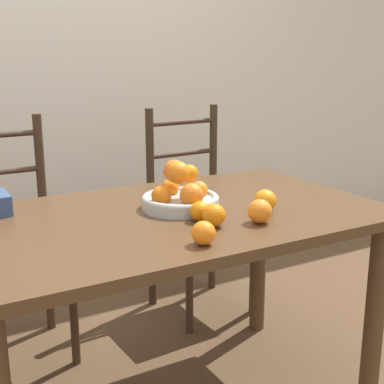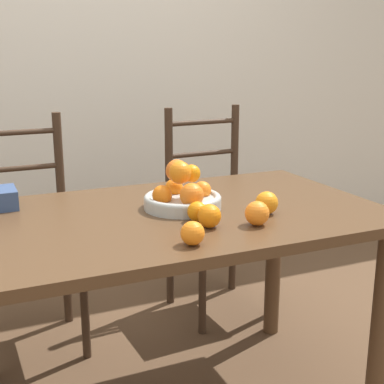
% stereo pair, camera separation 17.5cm
% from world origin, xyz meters
% --- Properties ---
extents(wall_back, '(8.00, 0.06, 2.60)m').
position_xyz_m(wall_back, '(0.00, 1.43, 1.30)').
color(wall_back, silver).
rests_on(wall_back, ground_plane).
extents(dining_table, '(1.44, 0.85, 0.76)m').
position_xyz_m(dining_table, '(0.00, 0.00, 0.65)').
color(dining_table, '#4C331E').
rests_on(dining_table, ground_plane).
extents(fruit_bowl, '(0.27, 0.27, 0.17)m').
position_xyz_m(fruit_bowl, '(0.06, 0.03, 0.81)').
color(fruit_bowl, '#B2B7B2').
rests_on(fruit_bowl, dining_table).
extents(orange_loose_0, '(0.08, 0.08, 0.08)m').
position_xyz_m(orange_loose_0, '(0.20, -0.24, 0.80)').
color(orange_loose_0, orange).
rests_on(orange_loose_0, dining_table).
extents(orange_loose_1, '(0.07, 0.07, 0.07)m').
position_xyz_m(orange_loose_1, '(-0.06, -0.32, 0.79)').
color(orange_loose_1, orange).
rests_on(orange_loose_1, dining_table).
extents(orange_loose_2, '(0.07, 0.07, 0.07)m').
position_xyz_m(orange_loose_2, '(0.05, -0.20, 0.80)').
color(orange_loose_2, orange).
rests_on(orange_loose_2, dining_table).
extents(orange_loose_3, '(0.06, 0.06, 0.06)m').
position_xyz_m(orange_loose_3, '(0.04, -0.13, 0.79)').
color(orange_loose_3, orange).
rests_on(orange_loose_3, dining_table).
extents(orange_loose_4, '(0.08, 0.08, 0.08)m').
position_xyz_m(orange_loose_4, '(0.29, -0.15, 0.80)').
color(orange_loose_4, orange).
rests_on(orange_loose_4, dining_table).
extents(chair_left, '(0.43, 0.41, 1.02)m').
position_xyz_m(chair_left, '(-0.40, 0.70, 0.48)').
color(chair_left, '#382619').
rests_on(chair_left, ground_plane).
extents(chair_right, '(0.44, 0.42, 1.02)m').
position_xyz_m(chair_right, '(0.52, 0.70, 0.48)').
color(chair_right, '#382619').
rests_on(chair_right, ground_plane).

